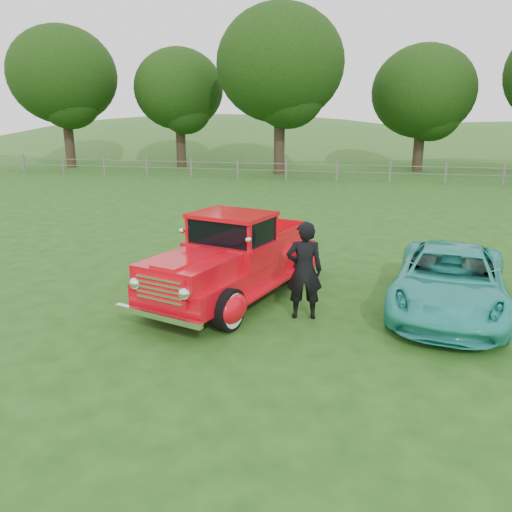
% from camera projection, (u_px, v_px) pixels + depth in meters
% --- Properties ---
extents(ground, '(140.00, 140.00, 0.00)m').
position_uv_depth(ground, '(238.00, 334.00, 8.60)').
color(ground, '#1E4813').
rests_on(ground, ground).
extents(distant_hills, '(116.00, 60.00, 18.00)m').
position_uv_depth(distant_hills, '(326.00, 181.00, 66.49)').
color(distant_hills, '#326A27').
rests_on(distant_hills, ground).
extents(fence_line, '(48.00, 0.12, 1.20)m').
position_uv_depth(fence_line, '(337.00, 171.00, 29.07)').
color(fence_line, '#676057').
rests_on(fence_line, ground).
extents(tree_far_west, '(7.60, 7.60, 9.93)m').
position_uv_depth(tree_far_west, '(63.00, 76.00, 35.65)').
color(tree_far_west, black).
rests_on(tree_far_west, ground).
extents(tree_mid_west, '(6.40, 6.40, 8.46)m').
position_uv_depth(tree_mid_west, '(179.00, 89.00, 36.02)').
color(tree_mid_west, black).
rests_on(tree_mid_west, ground).
extents(tree_near_west, '(8.00, 8.00, 10.42)m').
position_uv_depth(tree_near_west, '(280.00, 64.00, 31.11)').
color(tree_near_west, black).
rests_on(tree_near_west, ground).
extents(tree_near_east, '(6.80, 6.80, 8.33)m').
position_uv_depth(tree_near_east, '(423.00, 92.00, 33.29)').
color(tree_near_east, black).
rests_on(tree_near_east, ground).
extents(red_pickup, '(3.21, 5.27, 1.78)m').
position_uv_depth(red_pickup, '(234.00, 259.00, 10.22)').
color(red_pickup, black).
rests_on(red_pickup, ground).
extents(teal_sedan, '(2.65, 4.61, 1.21)m').
position_uv_depth(teal_sedan, '(450.00, 280.00, 9.52)').
color(teal_sedan, teal).
rests_on(teal_sedan, ground).
extents(man, '(0.74, 0.56, 1.83)m').
position_uv_depth(man, '(304.00, 270.00, 9.08)').
color(man, black).
rests_on(man, ground).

